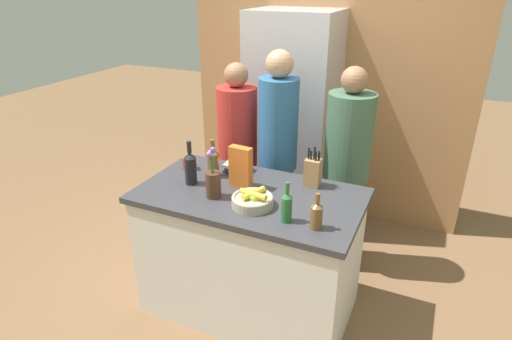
% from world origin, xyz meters
% --- Properties ---
extents(ground_plane, '(14.00, 14.00, 0.00)m').
position_xyz_m(ground_plane, '(0.00, 0.00, 0.00)').
color(ground_plane, brown).
extents(kitchen_island, '(1.44, 0.80, 0.92)m').
position_xyz_m(kitchen_island, '(0.00, 0.00, 0.46)').
color(kitchen_island, silver).
rests_on(kitchen_island, ground_plane).
extents(back_wall_wood, '(2.64, 0.12, 2.60)m').
position_xyz_m(back_wall_wood, '(0.00, 1.67, 1.30)').
color(back_wall_wood, '#AD7A4C').
rests_on(back_wall_wood, ground_plane).
extents(refrigerator, '(0.74, 0.63, 1.94)m').
position_xyz_m(refrigerator, '(-0.19, 1.31, 0.97)').
color(refrigerator, '#B7B7BC').
rests_on(refrigerator, ground_plane).
extents(fruit_bowl, '(0.25, 0.25, 0.11)m').
position_xyz_m(fruit_bowl, '(0.09, -0.14, 0.96)').
color(fruit_bowl, tan).
rests_on(fruit_bowl, kitchen_island).
extents(knife_block, '(0.10, 0.09, 0.27)m').
position_xyz_m(knife_block, '(0.33, 0.27, 1.01)').
color(knife_block, '#A87A4C').
rests_on(knife_block, kitchen_island).
extents(flower_vase, '(0.10, 0.10, 0.34)m').
position_xyz_m(flower_vase, '(-0.18, -0.14, 1.02)').
color(flower_vase, '#4C2D1E').
rests_on(flower_vase, kitchen_island).
extents(cereal_box, '(0.15, 0.07, 0.28)m').
position_xyz_m(cereal_box, '(-0.09, 0.06, 1.05)').
color(cereal_box, orange).
rests_on(cereal_box, kitchen_island).
extents(coffee_mug, '(0.12, 0.08, 0.09)m').
position_xyz_m(coffee_mug, '(-0.56, 0.16, 0.96)').
color(coffee_mug, '#99332D').
rests_on(coffee_mug, kitchen_island).
extents(book_stack, '(0.19, 0.15, 0.06)m').
position_xyz_m(book_stack, '(-0.21, 0.26, 0.94)').
color(book_stack, '#2D334C').
rests_on(book_stack, kitchen_island).
extents(bottle_oil, '(0.08, 0.08, 0.30)m').
position_xyz_m(bottle_oil, '(-0.41, -0.04, 1.03)').
color(bottle_oil, black).
rests_on(bottle_oil, kitchen_island).
extents(bottle_vinegar, '(0.08, 0.08, 0.27)m').
position_xyz_m(bottle_vinegar, '(-0.34, 0.13, 1.02)').
color(bottle_vinegar, brown).
rests_on(bottle_vinegar, kitchen_island).
extents(bottle_wine, '(0.07, 0.07, 0.21)m').
position_xyz_m(bottle_wine, '(0.51, -0.23, 1.00)').
color(bottle_wine, brown).
rests_on(bottle_wine, kitchen_island).
extents(bottle_water, '(0.06, 0.06, 0.24)m').
position_xyz_m(bottle_water, '(0.34, -0.22, 1.01)').
color(bottle_water, '#286633').
rests_on(bottle_water, kitchen_island).
extents(person_at_sink, '(0.32, 0.32, 1.60)m').
position_xyz_m(person_at_sink, '(-0.43, 0.68, 0.90)').
color(person_at_sink, '#383842').
rests_on(person_at_sink, ground_plane).
extents(person_in_blue, '(0.30, 0.30, 1.72)m').
position_xyz_m(person_in_blue, '(-0.07, 0.65, 0.98)').
color(person_in_blue, '#383842').
rests_on(person_in_blue, ground_plane).
extents(person_in_red_tee, '(0.34, 0.34, 1.63)m').
position_xyz_m(person_in_red_tee, '(0.45, 0.76, 0.91)').
color(person_in_red_tee, '#383842').
rests_on(person_in_red_tee, ground_plane).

